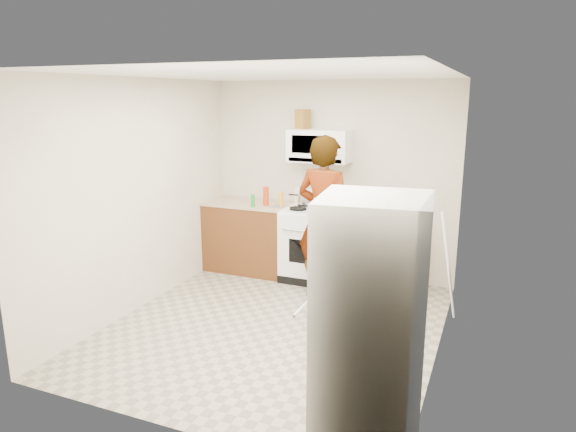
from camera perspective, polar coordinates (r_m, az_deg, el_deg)
The scene contains 20 objects.
floor at distance 5.39m, azimuth -1.41°, elevation -12.13°, with size 3.60×3.60×0.00m, color gray.
back_wall at distance 6.63m, azimuth 4.82°, elevation 4.01°, with size 3.20×0.02×2.50m, color beige.
right_wall at distance 4.59m, azimuth 16.97°, elevation -0.70°, with size 0.02×3.60×2.50m, color beige.
cabinet_left at distance 6.92m, azimuth -4.31°, elevation -2.38°, with size 1.12×0.62×0.90m, color #5A3415.
counter_left at distance 6.81m, azimuth -4.38°, elevation 1.42°, with size 1.14×0.64×0.04m, color tan.
cabinet_right at distance 6.36m, azimuth 9.71°, elevation -3.95°, with size 0.80×0.62×0.90m, color #5A3415.
counter_right at distance 6.24m, azimuth 9.87°, elevation 0.15°, with size 0.82×0.64×0.04m, color tan.
gas_range at distance 6.55m, azimuth 3.03°, elevation -2.95°, with size 0.76×0.65×1.13m.
microwave at distance 6.43m, azimuth 3.55°, elevation 7.79°, with size 0.76×0.38×0.40m, color white.
person at distance 5.82m, azimuth 4.06°, elevation -0.33°, with size 0.69×0.45×1.89m, color tan.
fridge at distance 3.50m, azimuth 9.20°, elevation -11.61°, with size 0.70×0.70×1.70m, color silver.
kettle at distance 6.32m, azimuth 11.72°, elevation 1.22°, with size 0.15×0.15×0.18m, color silver.
jug at distance 6.53m, azimuth 1.64°, elevation 10.71°, with size 0.14×0.14×0.24m, color brown.
saucepan at distance 6.60m, azimuth 2.01°, elevation 1.93°, with size 0.22×0.22×0.12m, color silver.
tray at distance 6.26m, azimuth 3.82°, elevation 0.73°, with size 0.25×0.16×0.05m, color silver.
bottle_spray at distance 6.55m, azimuth -2.46°, elevation 2.21°, with size 0.07×0.07×0.24m, color #B92D0D.
bottle_hot_sauce at distance 6.51m, azimuth -0.78°, elevation 1.88°, with size 0.06×0.06×0.18m, color orange.
bottle_green_cap at distance 6.48m, azimuth -3.93°, elevation 1.69°, with size 0.05×0.05×0.16m, color #177F22.
pot_lid at distance 6.50m, azimuth -1.27°, elevation 1.09°, with size 0.22×0.22×0.01m, color silver.
broom at distance 5.56m, azimuth 17.37°, elevation -5.35°, with size 0.03×0.03×1.19m, color white.
Camera 1 is at (1.98, -4.45, 2.31)m, focal length 32.00 mm.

